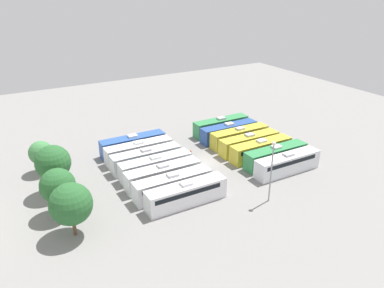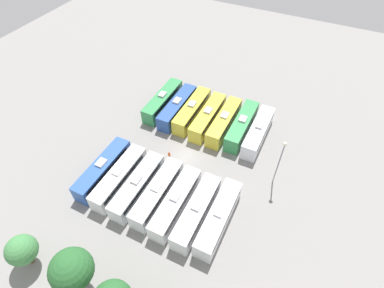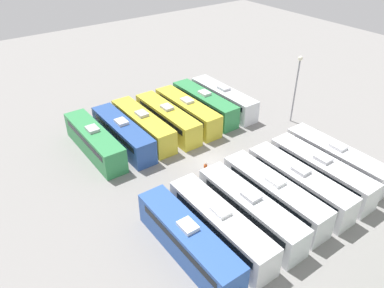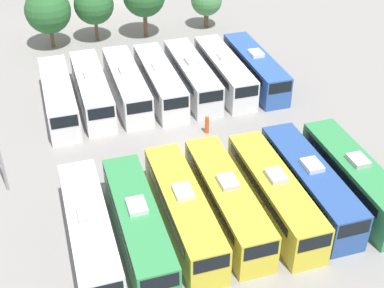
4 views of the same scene
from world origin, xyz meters
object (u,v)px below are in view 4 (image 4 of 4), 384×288
at_px(bus_2, 183,209).
at_px(bus_11, 192,75).
at_px(worker_person, 207,124).
at_px(tree_3, 207,0).
at_px(bus_12, 224,71).
at_px(bus_5, 309,182).
at_px(bus_0, 89,230).
at_px(bus_1, 138,224).
at_px(bus_7, 58,96).
at_px(bus_4, 274,193).
at_px(bus_10, 160,80).
at_px(bus_6, 354,177).
at_px(bus_3, 227,199).
at_px(tree_0, 48,11).
at_px(bus_8, 92,89).
at_px(tree_1, 94,5).
at_px(bus_9, 126,84).
at_px(bus_13, 255,67).

height_order(bus_2, bus_11, same).
xyz_separation_m(worker_person, tree_3, (7.57, 22.80, 2.59)).
distance_m(bus_12, worker_person, 8.91).
relative_size(bus_5, bus_12, 1.00).
relative_size(bus_0, bus_11, 1.00).
bearing_deg(bus_5, bus_1, -177.36).
bearing_deg(bus_1, bus_7, 99.88).
relative_size(bus_4, bus_7, 1.00).
height_order(bus_10, bus_12, same).
xyz_separation_m(bus_4, bus_6, (6.35, -0.08, 0.00)).
distance_m(bus_3, bus_10, 18.37).
relative_size(bus_2, bus_7, 1.00).
height_order(bus_6, tree_0, tree_0).
relative_size(bus_3, tree_0, 1.69).
bearing_deg(bus_10, bus_4, -79.54).
relative_size(bus_12, tree_0, 1.69).
xyz_separation_m(bus_8, bus_10, (6.48, -0.29, 0.00)).
height_order(bus_0, bus_10, same).
bearing_deg(tree_0, bus_6, -60.86).
distance_m(bus_3, worker_person, 11.01).
bearing_deg(tree_3, tree_1, 179.77).
xyz_separation_m(bus_3, tree_0, (-8.99, 33.16, 2.68)).
xyz_separation_m(bus_8, tree_1, (2.74, 14.96, 2.66)).
xyz_separation_m(bus_2, bus_10, (3.11, 18.47, 0.00)).
bearing_deg(bus_8, bus_7, -171.50).
height_order(bus_0, bus_5, same).
distance_m(bus_1, bus_9, 19.47).
height_order(bus_1, bus_9, same).
distance_m(bus_1, bus_7, 19.06).
bearing_deg(bus_7, tree_0, 87.40).
relative_size(bus_2, tree_3, 2.18).
relative_size(bus_0, bus_5, 1.00).
bearing_deg(bus_4, bus_13, 71.05).
relative_size(bus_0, bus_7, 1.00).
distance_m(bus_0, worker_person, 16.10).
bearing_deg(bus_6, bus_0, 179.49).
xyz_separation_m(bus_3, tree_3, (9.76, 33.56, 1.77)).
xyz_separation_m(bus_4, bus_10, (-3.46, 18.72, 0.00)).
xyz_separation_m(bus_8, bus_12, (13.12, -0.18, 0.00)).
relative_size(tree_1, tree_3, 1.23).
xyz_separation_m(bus_11, tree_0, (-12.21, 14.58, 2.68)).
distance_m(bus_5, tree_0, 36.62).
xyz_separation_m(bus_8, tree_3, (16.31, 14.90, 1.77)).
height_order(bus_7, bus_9, same).
bearing_deg(bus_10, tree_0, 121.11).
distance_m(bus_10, tree_3, 18.18).
xyz_separation_m(bus_13, tree_3, (-0.03, 15.28, 1.77)).
bearing_deg(tree_0, tree_3, 1.22).
distance_m(bus_7, bus_10, 9.60).
bearing_deg(bus_11, bus_12, -1.76).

